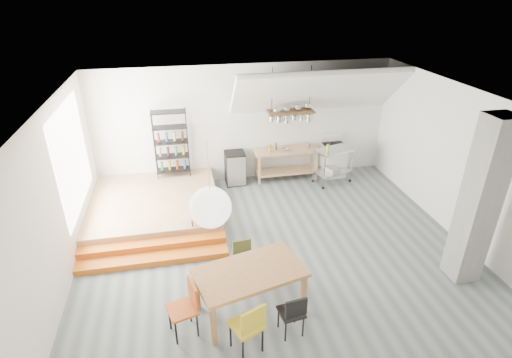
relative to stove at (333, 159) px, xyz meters
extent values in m
plane|color=#576165|center=(-2.50, -3.16, -0.48)|extent=(8.00, 8.00, 0.00)
cube|color=silver|center=(-2.50, 0.34, 1.12)|extent=(8.00, 0.04, 3.20)
cube|color=silver|center=(-6.50, -3.16, 1.12)|extent=(0.04, 7.00, 3.20)
cube|color=silver|center=(1.50, -3.16, 1.12)|extent=(0.04, 7.00, 3.20)
cube|color=white|center=(-2.50, -3.16, 2.72)|extent=(8.00, 7.00, 0.02)
cube|color=white|center=(-0.70, -0.26, 2.07)|extent=(4.40, 1.44, 1.32)
cube|color=white|center=(-6.48, -1.66, 1.32)|extent=(0.02, 2.50, 2.20)
cube|color=#A47852|center=(-5.00, -1.16, -0.28)|extent=(3.00, 3.00, 0.40)
cube|color=#C75E17|center=(-5.00, -3.11, -0.41)|extent=(3.00, 0.35, 0.13)
cube|color=#C75E17|center=(-5.00, -2.76, -0.35)|extent=(3.00, 0.35, 0.27)
cube|color=slate|center=(0.80, -4.66, 1.12)|extent=(0.50, 0.50, 3.20)
cube|color=#A47852|center=(-1.40, -0.01, 0.40)|extent=(1.80, 0.60, 0.06)
cube|color=#A47852|center=(-1.40, -0.01, -0.23)|extent=(1.70, 0.55, 0.04)
cube|color=#A47852|center=(-0.58, 0.21, -0.05)|extent=(0.06, 0.06, 0.86)
cube|color=#A47852|center=(-2.22, 0.21, -0.05)|extent=(0.06, 0.06, 0.86)
cube|color=#A47852|center=(-0.58, -0.23, -0.05)|extent=(0.06, 0.06, 0.86)
cube|color=#A47852|center=(-2.22, -0.23, -0.05)|extent=(0.06, 0.06, 0.86)
cube|color=white|center=(0.00, -0.01, -0.03)|extent=(0.60, 0.60, 0.90)
cube|color=black|center=(0.00, -0.01, 0.44)|extent=(0.58, 0.58, 0.03)
cube|color=white|center=(0.00, 0.27, 0.57)|extent=(0.60, 0.05, 0.25)
cylinder|color=black|center=(0.14, 0.13, 0.46)|extent=(0.18, 0.18, 0.02)
cylinder|color=black|center=(-0.14, 0.13, 0.46)|extent=(0.18, 0.18, 0.02)
cylinder|color=black|center=(0.14, -0.15, 0.46)|extent=(0.18, 0.18, 0.02)
cylinder|color=black|center=(-0.14, -0.15, 0.46)|extent=(0.18, 0.18, 0.02)
cube|color=#452D1B|center=(-1.40, -0.21, 1.57)|extent=(1.20, 0.50, 0.05)
cylinder|color=black|center=(-1.90, -0.21, 2.14)|extent=(0.02, 0.02, 1.15)
cylinder|color=black|center=(-0.90, -0.21, 2.14)|extent=(0.02, 0.02, 1.15)
cylinder|color=silver|center=(-1.90, -0.26, 1.43)|extent=(0.16, 0.16, 0.12)
cylinder|color=silver|center=(-1.70, -0.26, 1.41)|extent=(0.20, 0.20, 0.16)
cylinder|color=silver|center=(-1.50, -0.26, 1.39)|extent=(0.16, 0.16, 0.20)
cylinder|color=silver|center=(-1.30, -0.26, 1.43)|extent=(0.20, 0.20, 0.12)
cylinder|color=silver|center=(-1.10, -0.26, 1.41)|extent=(0.16, 0.16, 0.16)
cylinder|color=silver|center=(-0.90, -0.26, 1.39)|extent=(0.20, 0.20, 0.20)
cylinder|color=black|center=(-4.08, 0.22, 0.82)|extent=(0.02, 0.02, 1.80)
cylinder|color=black|center=(-4.92, 0.22, 0.82)|extent=(0.02, 0.02, 1.80)
cylinder|color=black|center=(-4.08, -0.14, 0.82)|extent=(0.02, 0.02, 1.80)
cylinder|color=black|center=(-4.92, -0.14, 0.82)|extent=(0.02, 0.02, 1.80)
cube|color=black|center=(-4.50, 0.04, 0.07)|extent=(0.88, 0.38, 0.02)
cube|color=black|center=(-4.50, 0.04, 0.47)|extent=(0.88, 0.38, 0.02)
cube|color=black|center=(-4.50, 0.04, 0.87)|extent=(0.88, 0.38, 0.02)
cube|color=black|center=(-4.50, 0.04, 1.27)|extent=(0.88, 0.38, 0.02)
cube|color=black|center=(-4.50, 0.04, 1.67)|extent=(0.88, 0.38, 0.03)
cylinder|color=#358538|center=(-4.50, 0.04, 0.21)|extent=(0.07, 0.07, 0.24)
cylinder|color=#9E821A|center=(-4.50, 0.04, 0.61)|extent=(0.07, 0.07, 0.24)
cylinder|color=maroon|center=(-4.50, 0.04, 1.01)|extent=(0.07, 0.07, 0.24)
cube|color=#A47852|center=(-3.90, -2.41, 0.07)|extent=(0.60, 0.40, 0.03)
cylinder|color=black|center=(-3.63, -2.24, -0.01)|extent=(0.02, 0.02, 0.13)
cylinder|color=black|center=(-4.17, -2.24, -0.01)|extent=(0.02, 0.02, 0.13)
cylinder|color=black|center=(-3.63, -2.58, -0.01)|extent=(0.02, 0.02, 0.13)
cylinder|color=black|center=(-4.17, -2.58, -0.01)|extent=(0.02, 0.02, 0.13)
sphere|color=white|center=(-3.92, -4.91, 1.72)|extent=(0.60, 0.60, 0.60)
cube|color=olive|center=(-3.34, -4.76, 0.33)|extent=(1.96, 1.40, 0.07)
cube|color=olive|center=(-2.67, -4.16, -0.09)|extent=(0.09, 0.09, 0.77)
cube|color=olive|center=(-4.22, -4.55, -0.09)|extent=(0.09, 0.09, 0.77)
cube|color=olive|center=(-2.47, -4.98, -0.09)|extent=(0.09, 0.09, 0.77)
cube|color=olive|center=(-4.01, -5.36, -0.09)|extent=(0.09, 0.09, 0.77)
cube|color=gold|center=(-3.54, -5.55, 0.01)|extent=(0.57, 0.57, 0.04)
cube|color=gold|center=(-3.47, -5.74, 0.29)|extent=(0.40, 0.20, 0.38)
cylinder|color=black|center=(-3.64, -5.78, -0.24)|extent=(0.03, 0.03, 0.48)
cylinder|color=black|center=(-3.31, -5.65, -0.24)|extent=(0.03, 0.03, 0.48)
cylinder|color=black|center=(-3.77, -5.46, -0.24)|extent=(0.03, 0.03, 0.48)
cylinder|color=black|center=(-3.45, -5.33, -0.24)|extent=(0.03, 0.03, 0.48)
cube|color=black|center=(-2.79, -5.37, -0.06)|extent=(0.42, 0.42, 0.04)
cube|color=black|center=(-2.77, -5.53, 0.17)|extent=(0.36, 0.08, 0.33)
cylinder|color=black|center=(-2.92, -5.54, -0.28)|extent=(0.03, 0.03, 0.41)
cylinder|color=black|center=(-2.62, -5.50, -0.28)|extent=(0.03, 0.03, 0.41)
cylinder|color=black|center=(-2.96, -5.24, -0.28)|extent=(0.03, 0.03, 0.41)
cylinder|color=black|center=(-2.66, -5.20, -0.28)|extent=(0.03, 0.03, 0.41)
cube|color=#515829|center=(-3.30, -4.01, -0.06)|extent=(0.40, 0.40, 0.04)
cube|color=#515829|center=(-3.31, -3.85, 0.17)|extent=(0.35, 0.06, 0.32)
cylinder|color=black|center=(-3.16, -3.85, -0.28)|extent=(0.03, 0.03, 0.41)
cylinder|color=black|center=(-3.46, -3.88, -0.28)|extent=(0.03, 0.03, 0.41)
cylinder|color=black|center=(-3.14, -4.15, -0.28)|extent=(0.03, 0.03, 0.41)
cylinder|color=black|center=(-3.44, -4.17, -0.28)|extent=(0.03, 0.03, 0.41)
cube|color=#BE501B|center=(-4.47, -5.04, 0.01)|extent=(0.53, 0.53, 0.04)
cube|color=#BE501B|center=(-4.28, -4.99, 0.28)|extent=(0.15, 0.41, 0.38)
cylinder|color=black|center=(-4.25, -5.16, -0.24)|extent=(0.03, 0.03, 0.48)
cylinder|color=black|center=(-4.35, -4.83, -0.24)|extent=(0.03, 0.03, 0.48)
cylinder|color=black|center=(-4.59, -5.26, -0.24)|extent=(0.03, 0.03, 0.48)
cylinder|color=black|center=(-4.68, -4.93, -0.24)|extent=(0.03, 0.03, 0.48)
cube|color=silver|center=(-0.20, -0.46, 0.49)|extent=(1.10, 0.80, 0.04)
cube|color=silver|center=(-0.20, -0.46, -0.15)|extent=(1.10, 0.80, 0.03)
cylinder|color=silver|center=(0.18, -0.09, 0.01)|extent=(0.03, 0.03, 0.95)
sphere|color=black|center=(0.18, -0.09, -0.44)|extent=(0.09, 0.09, 0.09)
cylinder|color=silver|center=(-0.71, -0.35, 0.01)|extent=(0.03, 0.03, 0.95)
sphere|color=black|center=(-0.71, -0.35, -0.44)|extent=(0.09, 0.09, 0.09)
cylinder|color=silver|center=(0.31, -0.56, 0.01)|extent=(0.03, 0.03, 0.95)
sphere|color=black|center=(0.31, -0.56, -0.44)|extent=(0.09, 0.09, 0.09)
cylinder|color=silver|center=(-0.57, -0.82, 0.01)|extent=(0.03, 0.03, 0.95)
sphere|color=black|center=(-0.57, -0.82, -0.44)|extent=(0.09, 0.09, 0.09)
cube|color=black|center=(-2.85, 0.04, -0.03)|extent=(0.54, 0.54, 0.91)
imported|color=beige|center=(-3.90, -2.41, 0.23)|extent=(0.54, 0.39, 0.29)
imported|color=silver|center=(-1.46, -0.06, 0.45)|extent=(0.26, 0.26, 0.05)
camera|label=1|loc=(-4.26, -9.84, 4.63)|focal=28.00mm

